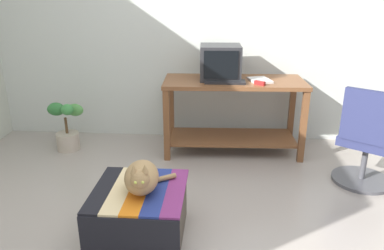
{
  "coord_description": "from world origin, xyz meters",
  "views": [
    {
      "loc": [
        0.19,
        -2.16,
        1.64
      ],
      "look_at": [
        -0.03,
        0.85,
        0.55
      ],
      "focal_mm": 34.92,
      "sensor_mm": 36.0,
      "label": 1
    }
  ],
  "objects_px": {
    "ottoman_with_blanket": "(140,213)",
    "keyboard": "(225,82)",
    "tv_monitor": "(220,63)",
    "potted_plant": "(67,126)",
    "office_chair": "(366,144)",
    "cat": "(142,177)",
    "stapler": "(260,83)",
    "desk": "(233,103)",
    "book": "(260,80)"
  },
  "relations": [
    {
      "from": "desk",
      "to": "tv_monitor",
      "type": "bearing_deg",
      "value": 164.65
    },
    {
      "from": "office_chair",
      "to": "stapler",
      "type": "height_order",
      "value": "office_chair"
    },
    {
      "from": "ottoman_with_blanket",
      "to": "desk",
      "type": "bearing_deg",
      "value": 66.54
    },
    {
      "from": "keyboard",
      "to": "ottoman_with_blanket",
      "type": "distance_m",
      "value": 1.65
    },
    {
      "from": "book",
      "to": "potted_plant",
      "type": "height_order",
      "value": "book"
    },
    {
      "from": "tv_monitor",
      "to": "keyboard",
      "type": "height_order",
      "value": "tv_monitor"
    },
    {
      "from": "desk",
      "to": "ottoman_with_blanket",
      "type": "bearing_deg",
      "value": -115.83
    },
    {
      "from": "keyboard",
      "to": "stapler",
      "type": "relative_size",
      "value": 3.64
    },
    {
      "from": "desk",
      "to": "book",
      "type": "distance_m",
      "value": 0.37
    },
    {
      "from": "keyboard",
      "to": "desk",
      "type": "bearing_deg",
      "value": 55.06
    },
    {
      "from": "tv_monitor",
      "to": "stapler",
      "type": "xyz_separation_m",
      "value": [
        0.38,
        -0.23,
        -0.15
      ]
    },
    {
      "from": "book",
      "to": "stapler",
      "type": "distance_m",
      "value": 0.16
    },
    {
      "from": "desk",
      "to": "cat",
      "type": "xyz_separation_m",
      "value": [
        -0.65,
        -1.58,
        -0.06
      ]
    },
    {
      "from": "book",
      "to": "ottoman_with_blanket",
      "type": "relative_size",
      "value": 0.39
    },
    {
      "from": "keyboard",
      "to": "office_chair",
      "type": "height_order",
      "value": "office_chair"
    },
    {
      "from": "ottoman_with_blanket",
      "to": "cat",
      "type": "relative_size",
      "value": 1.61
    },
    {
      "from": "office_chair",
      "to": "book",
      "type": "bearing_deg",
      "value": -0.81
    },
    {
      "from": "tv_monitor",
      "to": "stapler",
      "type": "bearing_deg",
      "value": -33.21
    },
    {
      "from": "tv_monitor",
      "to": "office_chair",
      "type": "bearing_deg",
      "value": -31.17
    },
    {
      "from": "book",
      "to": "ottoman_with_blanket",
      "type": "xyz_separation_m",
      "value": [
        -0.93,
        -1.53,
        -0.6
      ]
    },
    {
      "from": "potted_plant",
      "to": "desk",
      "type": "bearing_deg",
      "value": 3.65
    },
    {
      "from": "desk",
      "to": "stapler",
      "type": "bearing_deg",
      "value": -41.81
    },
    {
      "from": "cat",
      "to": "stapler",
      "type": "relative_size",
      "value": 3.68
    },
    {
      "from": "keyboard",
      "to": "stapler",
      "type": "xyz_separation_m",
      "value": [
        0.33,
        -0.06,
        0.01
      ]
    },
    {
      "from": "desk",
      "to": "potted_plant",
      "type": "distance_m",
      "value": 1.8
    },
    {
      "from": "desk",
      "to": "potted_plant",
      "type": "height_order",
      "value": "desk"
    },
    {
      "from": "tv_monitor",
      "to": "book",
      "type": "relative_size",
      "value": 1.65
    },
    {
      "from": "stapler",
      "to": "ottoman_with_blanket",
      "type": "bearing_deg",
      "value": -174.71
    },
    {
      "from": "office_chair",
      "to": "cat",
      "type": "bearing_deg",
      "value": 62.28
    },
    {
      "from": "tv_monitor",
      "to": "cat",
      "type": "distance_m",
      "value": 1.76
    },
    {
      "from": "book",
      "to": "potted_plant",
      "type": "relative_size",
      "value": 0.46
    },
    {
      "from": "tv_monitor",
      "to": "potted_plant",
      "type": "bearing_deg",
      "value": -177.2
    },
    {
      "from": "cat",
      "to": "stapler",
      "type": "bearing_deg",
      "value": 49.57
    },
    {
      "from": "ottoman_with_blanket",
      "to": "cat",
      "type": "height_order",
      "value": "cat"
    },
    {
      "from": "tv_monitor",
      "to": "ottoman_with_blanket",
      "type": "relative_size",
      "value": 0.65
    },
    {
      "from": "potted_plant",
      "to": "keyboard",
      "type": "bearing_deg",
      "value": -0.93
    },
    {
      "from": "keyboard",
      "to": "potted_plant",
      "type": "height_order",
      "value": "keyboard"
    },
    {
      "from": "keyboard",
      "to": "office_chair",
      "type": "bearing_deg",
      "value": -24.02
    },
    {
      "from": "ottoman_with_blanket",
      "to": "keyboard",
      "type": "bearing_deg",
      "value": 67.72
    },
    {
      "from": "ottoman_with_blanket",
      "to": "office_chair",
      "type": "xyz_separation_m",
      "value": [
        1.81,
        0.89,
        0.2
      ]
    },
    {
      "from": "office_chair",
      "to": "stapler",
      "type": "bearing_deg",
      "value": 7.19
    },
    {
      "from": "potted_plant",
      "to": "office_chair",
      "type": "distance_m",
      "value": 2.96
    },
    {
      "from": "potted_plant",
      "to": "tv_monitor",
      "type": "bearing_deg",
      "value": 5.16
    },
    {
      "from": "book",
      "to": "office_chair",
      "type": "xyz_separation_m",
      "value": [
        0.87,
        -0.63,
        -0.4
      ]
    },
    {
      "from": "ottoman_with_blanket",
      "to": "potted_plant",
      "type": "xyz_separation_m",
      "value": [
        -1.1,
        1.45,
        0.09
      ]
    },
    {
      "from": "desk",
      "to": "tv_monitor",
      "type": "relative_size",
      "value": 3.45
    },
    {
      "from": "tv_monitor",
      "to": "potted_plant",
      "type": "height_order",
      "value": "tv_monitor"
    },
    {
      "from": "desk",
      "to": "book",
      "type": "xyz_separation_m",
      "value": [
        0.25,
        -0.03,
        0.26
      ]
    },
    {
      "from": "book",
      "to": "desk",
      "type": "bearing_deg",
      "value": 156.64
    },
    {
      "from": "desk",
      "to": "office_chair",
      "type": "xyz_separation_m",
      "value": [
        1.13,
        -0.67,
        -0.14
      ]
    }
  ]
}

